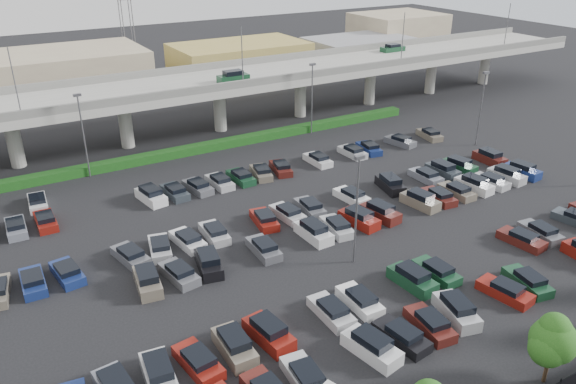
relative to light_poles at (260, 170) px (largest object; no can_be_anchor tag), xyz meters
The scene contains 7 objects.
ground 7.74m from the light_poles, 25.87° to the right, with size 280.00×280.00×0.00m, color black.
overpass 30.24m from the light_poles, 82.63° to the left, with size 150.00×13.00×15.80m.
hedge 24.05m from the light_poles, 79.83° to the left, with size 66.00×1.60×1.10m, color #113D12.
tree_row 29.06m from the light_poles, 80.40° to the right, with size 65.07×3.66×5.94m.
parked_cars 8.92m from the light_poles, 60.13° to the right, with size 63.02×41.67×1.67m.
light_poles is the anchor object (origin of this frame).
distant_buildings 62.10m from the light_poles, 74.58° to the left, with size 138.00×24.00×9.00m.
Camera 1 is at (-27.09, -42.27, 27.15)m, focal length 35.00 mm.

